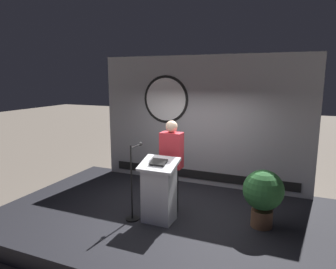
{
  "coord_description": "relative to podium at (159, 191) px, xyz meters",
  "views": [
    {
      "loc": [
        2.06,
        -4.91,
        2.81
      ],
      "look_at": [
        -0.08,
        0.09,
        1.78
      ],
      "focal_mm": 32.97,
      "sensor_mm": 36.0,
      "label": 1
    }
  ],
  "objects": [
    {
      "name": "potted_plant",
      "position": [
        1.69,
        0.49,
        0.05
      ],
      "size": [
        0.68,
        0.68,
        0.99
      ],
      "color": "brown",
      "rests_on": "stage_platform"
    },
    {
      "name": "podium",
      "position": [
        0.0,
        0.0,
        0.0
      ],
      "size": [
        0.64,
        0.49,
        1.13
      ],
      "color": "silver",
      "rests_on": "stage_platform"
    },
    {
      "name": "banner_display",
      "position": [
        0.06,
        2.15,
        0.95
      ],
      "size": [
        4.92,
        0.12,
        2.98
      ],
      "color": "#9E9EA3",
      "rests_on": "stage_platform"
    },
    {
      "name": "stage_platform",
      "position": [
        0.08,
        0.31,
        -0.69
      ],
      "size": [
        6.4,
        4.0,
        0.3
      ],
      "primitive_type": "cube",
      "color": "black",
      "rests_on": "ground"
    },
    {
      "name": "ground_plane",
      "position": [
        0.08,
        0.31,
        -0.84
      ],
      "size": [
        40.0,
        40.0,
        0.0
      ],
      "primitive_type": "plane",
      "color": "#6B6056"
    },
    {
      "name": "speaker_person",
      "position": [
        0.04,
        0.48,
        0.34
      ],
      "size": [
        0.4,
        0.26,
        1.73
      ],
      "color": "black",
      "rests_on": "stage_platform"
    },
    {
      "name": "microphone_stand",
      "position": [
        -0.46,
        -0.1,
        -0.07
      ],
      "size": [
        0.24,
        0.51,
        1.36
      ],
      "color": "black",
      "rests_on": "stage_platform"
    }
  ]
}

